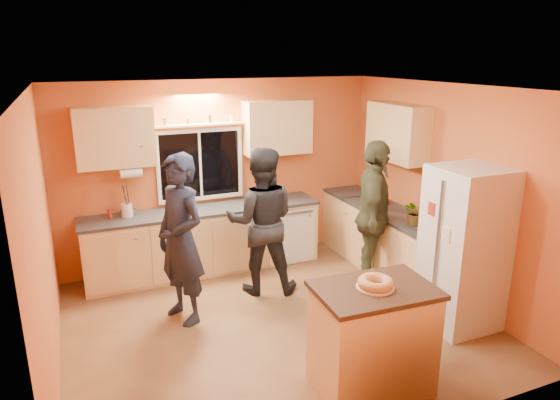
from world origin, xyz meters
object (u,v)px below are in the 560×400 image
person_left (181,240)px  person_right (373,216)px  island (372,338)px  refrigerator (464,248)px  person_center (261,221)px

person_left → person_right: bearing=64.6°
island → refrigerator: bearing=23.8°
island → person_center: (-0.20, 2.22, 0.42)m
refrigerator → island: bearing=-159.1°
person_left → person_right: 2.42m
refrigerator → person_center: (-1.73, 1.64, 0.03)m
refrigerator → person_center: bearing=136.6°
refrigerator → person_left: 3.09m
refrigerator → island: (-1.53, -0.59, -0.39)m
island → person_left: bearing=126.9°
person_left → refrigerator: bearing=42.5°
refrigerator → person_left: size_ratio=0.94×
island → person_left: (-1.27, 1.89, 0.46)m
island → person_right: (1.14, 1.77, 0.46)m
island → person_right: bearing=60.0°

